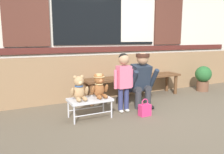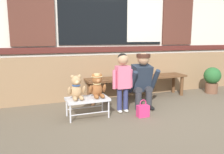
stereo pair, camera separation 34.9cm
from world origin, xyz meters
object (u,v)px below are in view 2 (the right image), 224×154
(wooden_bench_long, at_px, (138,80))
(small_display_bench, at_px, (87,100))
(teddy_bear_plain, at_px, (77,88))
(child_standing, at_px, (123,76))
(potted_plant, at_px, (212,79))
(teddy_bear_with_hat, at_px, (97,86))
(adult_crouching, at_px, (142,80))
(handbag_on_ground, at_px, (143,111))

(wooden_bench_long, bearing_deg, small_display_bench, -149.98)
(teddy_bear_plain, distance_m, child_standing, 0.76)
(small_display_bench, distance_m, potted_plant, 2.98)
(teddy_bear_with_hat, distance_m, child_standing, 0.45)
(adult_crouching, relative_size, potted_plant, 1.67)
(teddy_bear_with_hat, height_order, handbag_on_ground, teddy_bear_with_hat)
(child_standing, distance_m, handbag_on_ground, 0.62)
(teddy_bear_plain, height_order, child_standing, child_standing)
(adult_crouching, bearing_deg, child_standing, -165.08)
(adult_crouching, relative_size, handbag_on_ground, 3.49)
(handbag_on_ground, xyz_separation_m, potted_plant, (2.15, 0.80, 0.23))
(teddy_bear_with_hat, height_order, child_standing, child_standing)
(teddy_bear_plain, xyz_separation_m, teddy_bear_with_hat, (0.32, 0.00, 0.01))
(small_display_bench, relative_size, teddy_bear_with_hat, 1.76)
(wooden_bench_long, relative_size, potted_plant, 3.68)
(teddy_bear_plain, height_order, adult_crouching, adult_crouching)
(potted_plant, bearing_deg, teddy_bear_with_hat, -169.83)
(teddy_bear_plain, height_order, teddy_bear_with_hat, same)
(small_display_bench, height_order, teddy_bear_plain, teddy_bear_plain)
(teddy_bear_plain, relative_size, teddy_bear_with_hat, 1.00)
(teddy_bear_plain, bearing_deg, handbag_on_ground, -17.29)
(adult_crouching, bearing_deg, small_display_bench, -172.54)
(child_standing, height_order, potted_plant, child_standing)
(teddy_bear_plain, height_order, potted_plant, teddy_bear_plain)
(small_display_bench, distance_m, teddy_bear_with_hat, 0.26)
(child_standing, bearing_deg, teddy_bear_plain, -178.45)
(child_standing, xyz_separation_m, potted_plant, (2.35, 0.48, -0.27))
(adult_crouching, height_order, potted_plant, adult_crouching)
(teddy_bear_plain, xyz_separation_m, handbag_on_ground, (0.95, -0.30, -0.37))
(wooden_bench_long, bearing_deg, teddy_bear_plain, -152.98)
(child_standing, bearing_deg, teddy_bear_with_hat, -177.40)
(teddy_bear_with_hat, relative_size, handbag_on_ground, 1.34)
(small_display_bench, xyz_separation_m, teddy_bear_plain, (-0.16, 0.00, 0.20))
(wooden_bench_long, bearing_deg, handbag_on_ground, -113.13)
(potted_plant, bearing_deg, small_display_bench, -170.33)
(teddy_bear_with_hat, bearing_deg, child_standing, 2.60)
(small_display_bench, relative_size, teddy_bear_plain, 1.76)
(small_display_bench, bearing_deg, teddy_bear_with_hat, 0.77)
(handbag_on_ground, relative_size, potted_plant, 0.48)
(teddy_bear_with_hat, height_order, potted_plant, teddy_bear_with_hat)
(potted_plant, bearing_deg, child_standing, -168.46)
(wooden_bench_long, relative_size, teddy_bear_with_hat, 5.78)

